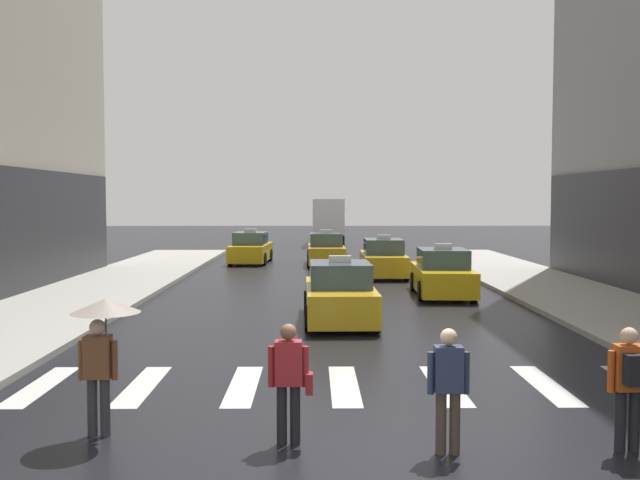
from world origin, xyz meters
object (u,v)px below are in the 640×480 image
(pedestrian_plain_coat, at_px, (448,383))
(taxi_fifth, at_px, (251,249))
(taxi_lead, at_px, (340,295))
(pedestrian_with_umbrella, at_px, (103,329))
(taxi_fourth, at_px, (326,251))
(taxi_second, at_px, (442,275))
(pedestrian_with_handbag, at_px, (289,377))
(taxi_third, at_px, (383,260))
(pedestrian_with_backpack, at_px, (629,379))
(box_truck, at_px, (328,220))

(pedestrian_plain_coat, bearing_deg, taxi_fifth, 100.22)
(taxi_lead, relative_size, pedestrian_with_umbrella, 2.36)
(taxi_lead, xyz_separation_m, taxi_fourth, (-0.07, 16.61, 0.00))
(taxi_second, distance_m, taxi_fourth, 12.04)
(pedestrian_with_handbag, xyz_separation_m, pedestrian_plain_coat, (2.07, -0.37, 0.01))
(taxi_third, bearing_deg, pedestrian_with_handbag, -99.06)
(taxi_lead, bearing_deg, pedestrian_with_umbrella, -111.44)
(taxi_second, bearing_deg, pedestrian_plain_coat, -100.10)
(taxi_fifth, distance_m, pedestrian_plain_coat, 28.30)
(taxi_fourth, relative_size, pedestrian_with_handbag, 2.76)
(taxi_lead, distance_m, pedestrian_with_handbag, 9.74)
(pedestrian_with_backpack, bearing_deg, pedestrian_with_umbrella, 174.08)
(taxi_third, relative_size, pedestrian_with_handbag, 2.77)
(pedestrian_with_umbrella, bearing_deg, pedestrian_plain_coat, -9.17)
(taxi_fifth, bearing_deg, pedestrian_with_backpack, -75.13)
(taxi_second, height_order, pedestrian_with_umbrella, pedestrian_with_umbrella)
(taxi_second, height_order, box_truck, box_truck)
(pedestrian_with_umbrella, xyz_separation_m, pedestrian_with_backpack, (7.05, -0.73, -0.54))
(pedestrian_plain_coat, bearing_deg, taxi_lead, 95.86)
(taxi_fourth, height_order, pedestrian_with_umbrella, pedestrian_with_umbrella)
(taxi_fifth, distance_m, pedestrian_with_handbag, 27.64)
(box_truck, distance_m, pedestrian_plain_coat, 42.68)
(taxi_fourth, height_order, pedestrian_plain_coat, taxi_fourth)
(box_truck, relative_size, pedestrian_with_handbag, 4.58)
(taxi_fifth, distance_m, box_truck, 15.48)
(taxi_fourth, height_order, pedestrian_with_handbag, taxi_fourth)
(pedestrian_with_backpack, xyz_separation_m, pedestrian_plain_coat, (-2.37, -0.02, -0.03))
(taxi_second, xyz_separation_m, pedestrian_with_umbrella, (-7.40, -14.49, 0.79))
(taxi_lead, relative_size, taxi_second, 0.99)
(taxi_lead, height_order, taxi_third, same)
(pedestrian_with_handbag, height_order, pedestrian_plain_coat, same)
(taxi_second, bearing_deg, taxi_lead, -125.83)
(taxi_fourth, relative_size, pedestrian_plain_coat, 2.76)
(taxi_lead, height_order, taxi_second, same)
(taxi_fifth, xyz_separation_m, pedestrian_with_backpack, (7.39, -27.83, 0.25))
(taxi_fifth, bearing_deg, taxi_lead, -77.37)
(box_truck, bearing_deg, taxi_third, -84.83)
(taxi_lead, distance_m, taxi_fourth, 16.61)
(taxi_fourth, relative_size, pedestrian_with_umbrella, 2.35)
(taxi_fourth, bearing_deg, pedestrian_with_umbrella, -97.88)
(pedestrian_with_umbrella, height_order, pedestrian_plain_coat, pedestrian_with_umbrella)
(taxi_fourth, bearing_deg, pedestrian_plain_coat, -87.64)
(box_truck, bearing_deg, taxi_fourth, -91.60)
(taxi_second, xyz_separation_m, pedestrian_with_handbag, (-4.79, -14.88, 0.21))
(taxi_third, distance_m, pedestrian_with_backpack, 21.36)
(taxi_second, distance_m, pedestrian_with_handbag, 15.63)
(taxi_second, height_order, pedestrian_with_backpack, taxi_second)
(taxi_third, relative_size, taxi_fourth, 1.00)
(taxi_lead, distance_m, pedestrian_plain_coat, 10.11)
(pedestrian_with_backpack, distance_m, pedestrian_with_handbag, 4.46)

